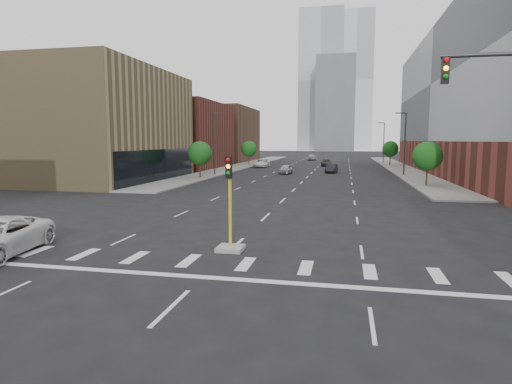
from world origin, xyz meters
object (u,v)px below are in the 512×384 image
(median_traffic_signal, at_px, (230,230))
(car_far_left, at_px, (262,163))
(car_mid_right, at_px, (332,168))
(car_deep_right, at_px, (326,163))
(car_distant, at_px, (312,157))
(car_near_left, at_px, (286,169))

(median_traffic_signal, bearing_deg, car_far_left, 99.67)
(car_mid_right, relative_size, car_deep_right, 0.90)
(car_far_left, bearing_deg, car_distant, 73.21)
(car_far_left, relative_size, car_distant, 1.21)
(car_far_left, xyz_separation_m, car_distant, (7.25, 30.62, 0.01))
(median_traffic_signal, xyz_separation_m, car_far_left, (-10.50, 61.65, -0.17))
(car_distant, bearing_deg, car_near_left, -87.17)
(median_traffic_signal, distance_m, car_deep_right, 67.18)
(car_mid_right, bearing_deg, median_traffic_signal, -87.06)
(median_traffic_signal, xyz_separation_m, car_distant, (-3.25, 92.27, -0.16))
(car_deep_right, bearing_deg, car_far_left, -163.47)
(car_near_left, relative_size, car_mid_right, 0.95)
(median_traffic_signal, relative_size, car_far_left, 0.76)
(car_near_left, distance_m, car_mid_right, 7.67)
(car_mid_right, height_order, car_far_left, car_far_left)
(car_near_left, xyz_separation_m, car_far_left, (-6.73, 15.34, 0.10))
(car_mid_right, height_order, car_distant, car_distant)
(car_far_left, xyz_separation_m, car_deep_right, (12.00, 5.51, -0.11))
(median_traffic_signal, relative_size, car_distant, 0.92)
(median_traffic_signal, height_order, car_mid_right, median_traffic_signal)
(car_mid_right, distance_m, car_far_left, 18.04)
(median_traffic_signal, distance_m, car_distant, 92.32)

